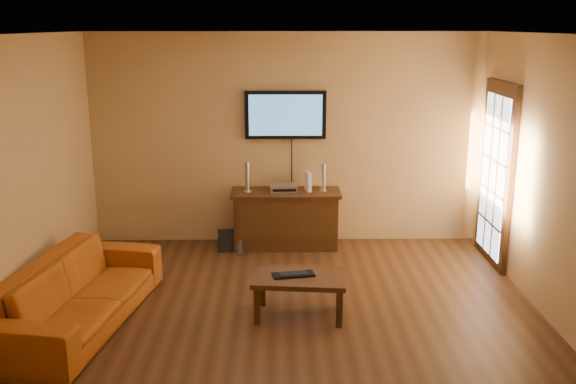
{
  "coord_description": "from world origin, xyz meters",
  "views": [
    {
      "loc": [
        -0.1,
        -5.62,
        2.78
      ],
      "look_at": [
        -0.01,
        0.8,
        1.1
      ],
      "focal_mm": 40.0,
      "sensor_mm": 36.0,
      "label": 1
    }
  ],
  "objects_px": {
    "av_receiver": "(284,188)",
    "media_console": "(286,219)",
    "speaker_left": "(247,178)",
    "speaker_right": "(323,179)",
    "television": "(285,115)",
    "bottle": "(240,248)",
    "keyboard": "(293,274)",
    "subwoofer": "(227,241)",
    "coffee_table": "(299,282)",
    "sofa": "(78,282)",
    "game_console": "(308,182)"
  },
  "relations": [
    {
      "from": "television",
      "to": "bottle",
      "type": "xyz_separation_m",
      "value": [
        -0.57,
        -0.56,
        -1.58
      ]
    },
    {
      "from": "game_console",
      "to": "keyboard",
      "type": "bearing_deg",
      "value": -109.23
    },
    {
      "from": "media_console",
      "to": "speaker_right",
      "type": "height_order",
      "value": "speaker_right"
    },
    {
      "from": "speaker_right",
      "to": "coffee_table",
      "type": "bearing_deg",
      "value": -100.05
    },
    {
      "from": "bottle",
      "to": "keyboard",
      "type": "relative_size",
      "value": 0.48
    },
    {
      "from": "television",
      "to": "game_console",
      "type": "distance_m",
      "value": 0.89
    },
    {
      "from": "media_console",
      "to": "keyboard",
      "type": "height_order",
      "value": "media_console"
    },
    {
      "from": "bottle",
      "to": "keyboard",
      "type": "bearing_deg",
      "value": -69.82
    },
    {
      "from": "coffee_table",
      "to": "keyboard",
      "type": "xyz_separation_m",
      "value": [
        -0.06,
        0.01,
        0.07
      ]
    },
    {
      "from": "av_receiver",
      "to": "media_console",
      "type": "bearing_deg",
      "value": -47.39
    },
    {
      "from": "coffee_table",
      "to": "keyboard",
      "type": "bearing_deg",
      "value": 171.6
    },
    {
      "from": "speaker_right",
      "to": "speaker_left",
      "type": "bearing_deg",
      "value": -177.71
    },
    {
      "from": "av_receiver",
      "to": "bottle",
      "type": "height_order",
      "value": "av_receiver"
    },
    {
      "from": "game_console",
      "to": "keyboard",
      "type": "relative_size",
      "value": 0.56
    },
    {
      "from": "av_receiver",
      "to": "keyboard",
      "type": "distance_m",
      "value": 2.09
    },
    {
      "from": "television",
      "to": "speaker_right",
      "type": "relative_size",
      "value": 2.99
    },
    {
      "from": "television",
      "to": "bottle",
      "type": "bearing_deg",
      "value": -135.27
    },
    {
      "from": "av_receiver",
      "to": "sofa",
      "type": "bearing_deg",
      "value": -134.55
    },
    {
      "from": "coffee_table",
      "to": "bottle",
      "type": "distance_m",
      "value": 1.85
    },
    {
      "from": "media_console",
      "to": "speaker_left",
      "type": "distance_m",
      "value": 0.72
    },
    {
      "from": "subwoofer",
      "to": "keyboard",
      "type": "bearing_deg",
      "value": -73.47
    },
    {
      "from": "sofa",
      "to": "keyboard",
      "type": "relative_size",
      "value": 5.16
    },
    {
      "from": "game_console",
      "to": "speaker_left",
      "type": "bearing_deg",
      "value": 170.32
    },
    {
      "from": "sofa",
      "to": "keyboard",
      "type": "distance_m",
      "value": 2.04
    },
    {
      "from": "coffee_table",
      "to": "speaker_right",
      "type": "xyz_separation_m",
      "value": [
        0.37,
        2.07,
        0.53
      ]
    },
    {
      "from": "coffee_table",
      "to": "subwoofer",
      "type": "xyz_separation_m",
      "value": [
        -0.86,
        1.93,
        -0.24
      ]
    },
    {
      "from": "speaker_left",
      "to": "speaker_right",
      "type": "height_order",
      "value": "speaker_left"
    },
    {
      "from": "subwoofer",
      "to": "television",
      "type": "bearing_deg",
      "value": 18.02
    },
    {
      "from": "sofa",
      "to": "subwoofer",
      "type": "relative_size",
      "value": 9.44
    },
    {
      "from": "speaker_left",
      "to": "subwoofer",
      "type": "xyz_separation_m",
      "value": [
        -0.26,
        -0.1,
        -0.79
      ]
    },
    {
      "from": "television",
      "to": "coffee_table",
      "type": "distance_m",
      "value": 2.63
    },
    {
      "from": "bottle",
      "to": "keyboard",
      "type": "height_order",
      "value": "keyboard"
    },
    {
      "from": "media_console",
      "to": "speaker_right",
      "type": "xyz_separation_m",
      "value": [
        0.48,
        0.03,
        0.52
      ]
    },
    {
      "from": "av_receiver",
      "to": "bottle",
      "type": "distance_m",
      "value": 0.94
    },
    {
      "from": "av_receiver",
      "to": "game_console",
      "type": "distance_m",
      "value": 0.32
    },
    {
      "from": "television",
      "to": "speaker_left",
      "type": "bearing_deg",
      "value": -154.28
    },
    {
      "from": "television",
      "to": "coffee_table",
      "type": "xyz_separation_m",
      "value": [
        0.11,
        -2.27,
        -1.32
      ]
    },
    {
      "from": "television",
      "to": "speaker_right",
      "type": "height_order",
      "value": "television"
    },
    {
      "from": "game_console",
      "to": "av_receiver",
      "type": "bearing_deg",
      "value": 168.26
    },
    {
      "from": "av_receiver",
      "to": "subwoofer",
      "type": "height_order",
      "value": "av_receiver"
    },
    {
      "from": "subwoofer",
      "to": "bottle",
      "type": "bearing_deg",
      "value": -58.55
    },
    {
      "from": "av_receiver",
      "to": "subwoofer",
      "type": "distance_m",
      "value": 0.99
    },
    {
      "from": "speaker_right",
      "to": "bottle",
      "type": "relative_size",
      "value": 1.68
    },
    {
      "from": "speaker_left",
      "to": "keyboard",
      "type": "xyz_separation_m",
      "value": [
        0.54,
        -2.03,
        -0.48
      ]
    },
    {
      "from": "speaker_left",
      "to": "bottle",
      "type": "distance_m",
      "value": 0.88
    },
    {
      "from": "media_console",
      "to": "game_console",
      "type": "distance_m",
      "value": 0.56
    },
    {
      "from": "speaker_left",
      "to": "speaker_right",
      "type": "distance_m",
      "value": 0.96
    },
    {
      "from": "sofa",
      "to": "subwoofer",
      "type": "height_order",
      "value": "sofa"
    },
    {
      "from": "media_console",
      "to": "television",
      "type": "xyz_separation_m",
      "value": [
        0.0,
        0.22,
        1.3
      ]
    },
    {
      "from": "television",
      "to": "keyboard",
      "type": "bearing_deg",
      "value": -88.67
    }
  ]
}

